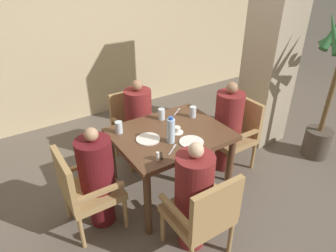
{
  "coord_description": "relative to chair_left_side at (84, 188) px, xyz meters",
  "views": [
    {
      "loc": [
        -1.44,
        -2.16,
        2.31
      ],
      "look_at": [
        0.0,
        0.04,
        0.81
      ],
      "focal_mm": 32.0,
      "sensor_mm": 36.0,
      "label": 1
    }
  ],
  "objects": [
    {
      "name": "glass_tall_near",
      "position": [
        1.33,
        0.14,
        0.35
      ],
      "size": [
        0.07,
        0.07,
        0.12
      ],
      "color": "silver",
      "rests_on": "dining_table"
    },
    {
      "name": "chair_near_corner",
      "position": [
        0.72,
        -0.83,
        0.0
      ],
      "size": [
        0.49,
        0.49,
        0.86
      ],
      "color": "#A88451",
      "rests_on": "ground_plane"
    },
    {
      "name": "chair_far_side",
      "position": [
        0.94,
        0.83,
        0.0
      ],
      "size": [
        0.49,
        0.49,
        0.86
      ],
      "color": "#A88451",
      "rests_on": "ground_plane"
    },
    {
      "name": "diner_in_left_chair",
      "position": [
        0.14,
        0.0,
        0.07
      ],
      "size": [
        0.32,
        0.32,
        1.06
      ],
      "color": "#5B1419",
      "rests_on": "ground_plane"
    },
    {
      "name": "salt_shaker",
      "position": [
        0.58,
        -0.34,
        0.33
      ],
      "size": [
        0.03,
        0.03,
        0.09
      ],
      "color": "white",
      "rests_on": "dining_table"
    },
    {
      "name": "diner_in_near_chair",
      "position": [
        0.72,
        -0.69,
        0.08
      ],
      "size": [
        0.32,
        0.32,
        1.08
      ],
      "color": "maroon",
      "rests_on": "ground_plane"
    },
    {
      "name": "diner_in_far_chair",
      "position": [
        0.94,
        0.69,
        0.09
      ],
      "size": [
        0.32,
        0.32,
        1.1
      ],
      "color": "maroon",
      "rests_on": "ground_plane"
    },
    {
      "name": "pepper_shaker",
      "position": [
        0.62,
        -0.34,
        0.33
      ],
      "size": [
        0.03,
        0.03,
        0.08
      ],
      "color": "#4C3D2D",
      "rests_on": "dining_table"
    },
    {
      "name": "wall_back",
      "position": [
        0.94,
        2.28,
        0.93
      ],
      "size": [
        8.0,
        0.06,
        2.8
      ],
      "color": "#C6B289",
      "rests_on": "ground_plane"
    },
    {
      "name": "glass_tall_far",
      "position": [
        0.5,
        0.27,
        0.35
      ],
      "size": [
        0.07,
        0.07,
        0.12
      ],
      "color": "silver",
      "rests_on": "dining_table"
    },
    {
      "name": "knife_beside_plate",
      "position": [
        0.79,
        -0.27,
        0.29
      ],
      "size": [
        0.16,
        0.12,
        0.0
      ],
      "color": "silver",
      "rests_on": "dining_table"
    },
    {
      "name": "plate_main_left",
      "position": [
        1.0,
        -0.27,
        0.29
      ],
      "size": [
        0.23,
        0.23,
        0.01
      ],
      "color": "white",
      "rests_on": "dining_table"
    },
    {
      "name": "dining_table",
      "position": [
        0.94,
        0.0,
        0.18
      ],
      "size": [
        1.12,
        0.9,
        0.76
      ],
      "color": "brown",
      "rests_on": "ground_plane"
    },
    {
      "name": "water_bottle",
      "position": [
        0.84,
        -0.15,
        0.41
      ],
      "size": [
        0.08,
        0.08,
        0.27
      ],
      "color": "silver",
      "rests_on": "dining_table"
    },
    {
      "name": "glass_tall_mid",
      "position": [
        1.01,
        0.28,
        0.35
      ],
      "size": [
        0.07,
        0.07,
        0.12
      ],
      "color": "silver",
      "rests_on": "dining_table"
    },
    {
      "name": "pillar_stone",
      "position": [
        2.68,
        0.29,
        0.88
      ],
      "size": [
        0.52,
        0.52,
        2.7
      ],
      "color": "tan",
      "rests_on": "ground_plane"
    },
    {
      "name": "teacup_with_saucer",
      "position": [
        0.99,
        -0.04,
        0.31
      ],
      "size": [
        0.13,
        0.13,
        0.06
      ],
      "color": "white",
      "rests_on": "dining_table"
    },
    {
      "name": "plate_main_right",
      "position": [
        0.68,
        0.0,
        0.29
      ],
      "size": [
        0.23,
        0.23,
        0.01
      ],
      "color": "white",
      "rests_on": "dining_table"
    },
    {
      "name": "chair_right_side",
      "position": [
        1.88,
        0.0,
        0.0
      ],
      "size": [
        0.49,
        0.49,
        0.86
      ],
      "color": "#A88451",
      "rests_on": "ground_plane"
    },
    {
      "name": "diner_in_right_chair",
      "position": [
        1.74,
        0.0,
        0.1
      ],
      "size": [
        0.32,
        0.32,
        1.13
      ],
      "color": "maroon",
      "rests_on": "ground_plane"
    },
    {
      "name": "fork_beside_plate",
      "position": [
        1.27,
        0.35,
        0.29
      ],
      "size": [
        0.15,
        0.12,
        0.0
      ],
      "color": "silver",
      "rests_on": "dining_table"
    },
    {
      "name": "ground_plane",
      "position": [
        0.94,
        0.0,
        -0.47
      ],
      "size": [
        16.0,
        16.0,
        0.0
      ],
      "primitive_type": "plane",
      "color": "#60564C"
    },
    {
      "name": "chair_left_side",
      "position": [
        0.0,
        0.0,
        0.0
      ],
      "size": [
        0.49,
        0.49,
        0.86
      ],
      "color": "#A88451",
      "rests_on": "ground_plane"
    },
    {
      "name": "potted_palm",
      "position": [
        2.94,
        -0.46,
        0.35
      ],
      "size": [
        0.64,
        0.64,
        1.82
      ],
      "color": "#4C4238",
      "rests_on": "ground_plane"
    }
  ]
}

